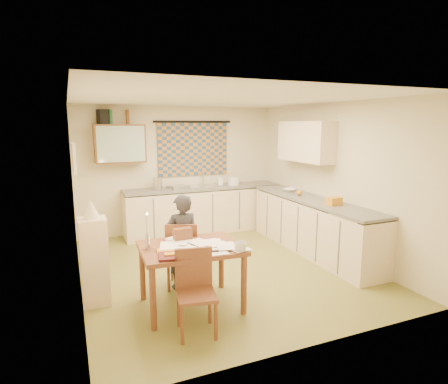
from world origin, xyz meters
name	(u,v)px	position (x,y,z in m)	size (l,w,h in m)	color
floor	(221,268)	(0.00, 0.00, -0.01)	(4.00, 4.50, 0.02)	olive
ceiling	(221,98)	(0.00, 0.00, 2.51)	(4.00, 4.50, 0.02)	white
wall_back	(179,170)	(0.00, 2.26, 1.25)	(4.00, 0.02, 2.50)	beige
wall_front	(315,223)	(0.00, -2.26, 1.25)	(4.00, 0.02, 2.50)	beige
wall_left	(74,196)	(-2.01, 0.00, 1.25)	(0.02, 4.50, 2.50)	beige
wall_right	(332,179)	(2.01, 0.00, 1.25)	(0.02, 4.50, 2.50)	beige
window_blind	(193,149)	(0.30, 2.22, 1.65)	(1.45, 0.03, 1.05)	navy
curtain_rod	(193,122)	(0.30, 2.20, 2.20)	(0.04, 0.04, 1.60)	black
wall_cabinet	(120,144)	(-1.15, 2.08, 1.80)	(0.90, 0.34, 0.70)	#5A3518
wall_cabinet_glass	(121,144)	(-1.15, 1.91, 1.80)	(0.84, 0.02, 0.64)	#99B2A5
upper_cabinet_right	(306,141)	(1.83, 0.55, 1.85)	(0.34, 1.30, 0.70)	beige
framed_print	(74,158)	(-1.97, 0.40, 1.70)	(0.04, 0.50, 0.40)	beige
print_canvas	(76,158)	(-1.95, 0.40, 1.70)	(0.01, 0.42, 0.32)	beige
counter_back	(207,209)	(0.49, 1.95, 0.45)	(3.30, 0.62, 0.92)	beige
counter_right	(313,226)	(1.70, 0.06, 0.45)	(0.62, 2.95, 0.92)	beige
stove	(357,244)	(1.70, -0.99, 0.45)	(0.58, 0.58, 0.90)	white
sink	(204,189)	(0.43, 1.95, 0.88)	(0.55, 0.45, 0.10)	silver
tap	(203,178)	(0.48, 2.13, 1.06)	(0.03, 0.03, 0.28)	silver
dish_rack	(178,187)	(-0.12, 1.95, 0.95)	(0.35, 0.30, 0.06)	silver
kettle	(157,184)	(-0.51, 1.95, 1.04)	(0.18, 0.18, 0.24)	silver
mixing_bowl	(233,181)	(1.07, 1.95, 1.00)	(0.24, 0.24, 0.16)	white
soap_bottle	(220,180)	(0.79, 2.00, 1.02)	(0.11, 0.11, 0.21)	white
bowl	(289,190)	(1.70, 0.82, 0.95)	(0.24, 0.24, 0.06)	white
orange_bag	(334,201)	(1.70, -0.44, 0.98)	(0.22, 0.16, 0.12)	orange
fruit_orange	(299,193)	(1.65, 0.42, 0.97)	(0.10, 0.10, 0.10)	orange
speaker	(102,117)	(-1.43, 2.08, 2.28)	(0.16, 0.20, 0.26)	black
bottle_green	(110,117)	(-1.29, 2.08, 2.28)	(0.07, 0.07, 0.26)	#195926
bottle_brown	(127,117)	(-0.99, 2.08, 2.28)	(0.07, 0.07, 0.26)	#5A3518
dining_table	(191,276)	(-0.80, -1.01, 0.38)	(1.19, 0.92, 0.75)	brown
chair_far	(183,267)	(-0.73, -0.44, 0.28)	(0.53, 0.53, 0.90)	brown
chair_near	(196,308)	(-0.93, -1.58, 0.27)	(0.46, 0.46, 0.87)	brown
person	(182,242)	(-0.74, -0.45, 0.63)	(0.47, 0.32, 1.26)	black
shelf_stand	(94,262)	(-1.84, -0.49, 0.53)	(0.32, 0.30, 1.06)	beige
lampshade	(91,209)	(-1.84, -0.49, 1.17)	(0.20, 0.20, 0.22)	beige
letter_rack	(183,235)	(-0.83, -0.78, 0.83)	(0.22, 0.10, 0.16)	brown
mug	(240,247)	(-0.34, -1.39, 0.80)	(0.15, 0.15, 0.11)	white
magazine	(158,257)	(-1.24, -1.25, 0.76)	(0.25, 0.30, 0.02)	maroon
book	(157,253)	(-1.21, -1.12, 0.76)	(0.21, 0.27, 0.02)	orange
orange_box	(170,255)	(-1.11, -1.27, 0.77)	(0.12, 0.08, 0.04)	orange
eyeglasses	(213,251)	(-0.64, -1.31, 0.76)	(0.13, 0.04, 0.02)	black
candle_holder	(148,241)	(-1.28, -0.92, 0.84)	(0.06, 0.06, 0.18)	silver
candle	(147,224)	(-1.28, -0.92, 1.04)	(0.02, 0.02, 0.22)	white
candle_flame	(147,214)	(-1.27, -0.93, 1.16)	(0.02, 0.02, 0.02)	#FFCC66
papers	(200,246)	(-0.71, -1.07, 0.76)	(0.98, 0.90, 0.02)	white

